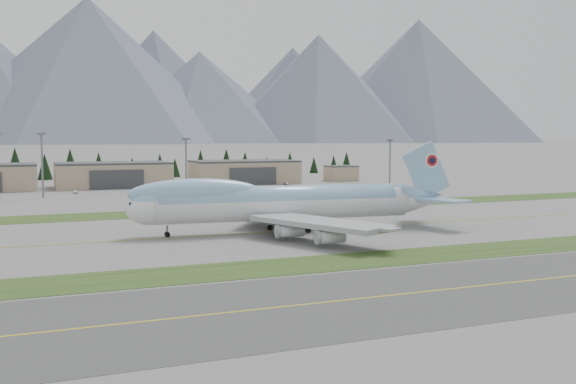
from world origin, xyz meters
name	(u,v)px	position (x,y,z in m)	size (l,w,h in m)	color
ground	(260,232)	(0.00, 0.00, 0.00)	(7000.00, 7000.00, 0.00)	slate
grass_strip_near	(332,263)	(0.00, -38.00, 0.00)	(400.00, 14.00, 0.08)	#254418
grass_strip_far	(209,211)	(0.00, 45.00, 0.00)	(400.00, 18.00, 0.08)	#254418
asphalt_taxiway	(407,294)	(0.00, -62.00, 0.00)	(400.00, 32.00, 0.04)	#3C3C3C
taxiway_line_main	(260,232)	(0.00, 0.00, 0.00)	(400.00, 0.40, 0.02)	gold
taxiway_line_near	(407,294)	(0.00, -62.00, 0.00)	(400.00, 0.40, 0.02)	gold
boeing_747_freighter	(281,202)	(4.87, -0.91, 6.90)	(79.44, 68.33, 20.91)	silver
hangar_center	(113,175)	(-15.00, 149.90, 5.39)	(48.00, 26.60, 10.80)	tan
hangar_right	(244,172)	(45.00, 149.90, 5.39)	(48.00, 26.60, 10.80)	tan
control_shed	(341,173)	(95.00, 148.00, 3.80)	(14.00, 12.00, 7.60)	tan
floodlight_masts	(76,154)	(-32.71, 109.23, 15.73)	(199.43, 9.83, 23.70)	slate
service_vehicle_a	(75,193)	(-32.59, 122.35, 0.00)	(1.52, 3.77, 1.28)	white
service_vehicle_b	(206,189)	(19.86, 124.17, 0.00)	(1.23, 3.50, 1.15)	#C5D735
service_vehicle_c	(286,185)	(58.95, 131.21, 0.00)	(1.77, 4.37, 1.27)	#A5A5AA
conifer_belt	(94,165)	(-17.36, 212.29, 7.13)	(276.31, 14.33, 16.72)	black
mountain_ridge_front	(23,73)	(-61.74, 2203.14, 232.88)	(4356.69, 1168.06, 527.33)	#535B6F
mountain_ridge_rear	(88,86)	(202.35, 2900.00, 250.73)	(4486.20, 1027.64, 513.82)	#535B6F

